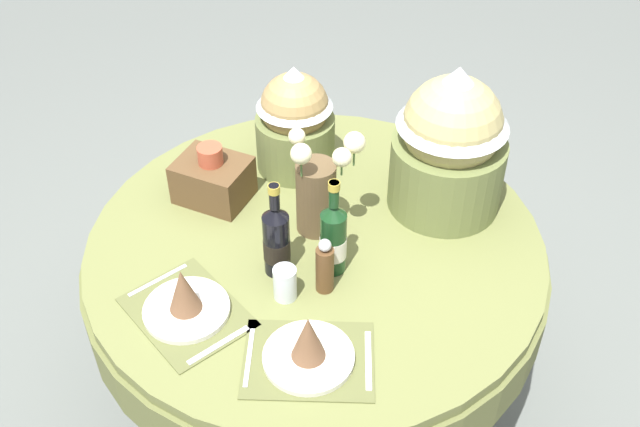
# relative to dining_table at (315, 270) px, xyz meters

# --- Properties ---
(ground) EXTENTS (8.00, 8.00, 0.00)m
(ground) POSITION_rel_dining_table_xyz_m (0.00, 0.00, -0.61)
(ground) COLOR slate
(dining_table) EXTENTS (1.43, 1.43, 0.74)m
(dining_table) POSITION_rel_dining_table_xyz_m (0.00, 0.00, 0.00)
(dining_table) COLOR olive
(dining_table) RESTS_ON ground
(place_setting_left) EXTENTS (0.42, 0.38, 0.16)m
(place_setting_left) POSITION_rel_dining_table_xyz_m (-0.20, -0.42, 0.18)
(place_setting_left) COLOR brown
(place_setting_left) RESTS_ON dining_table
(place_setting_right) EXTENTS (0.41, 0.37, 0.16)m
(place_setting_right) POSITION_rel_dining_table_xyz_m (0.18, -0.42, 0.18)
(place_setting_right) COLOR brown
(place_setting_right) RESTS_ON dining_table
(flower_vase) EXTENTS (0.22, 0.17, 0.35)m
(flower_vase) POSITION_rel_dining_table_xyz_m (-0.02, 0.06, 0.29)
(flower_vase) COLOR brown
(flower_vase) RESTS_ON dining_table
(wine_bottle_left) EXTENTS (0.08, 0.08, 0.32)m
(wine_bottle_left) POSITION_rel_dining_table_xyz_m (-0.05, -0.16, 0.25)
(wine_bottle_left) COLOR black
(wine_bottle_left) RESTS_ON dining_table
(wine_bottle_centre) EXTENTS (0.08, 0.08, 0.32)m
(wine_bottle_centre) POSITION_rel_dining_table_xyz_m (0.10, -0.09, 0.25)
(wine_bottle_centre) COLOR #143819
(wine_bottle_centre) RESTS_ON dining_table
(tumbler_near_right) EXTENTS (0.07, 0.07, 0.10)m
(tumbler_near_right) POSITION_rel_dining_table_xyz_m (0.02, -0.25, 0.18)
(tumbler_near_right) COLOR silver
(tumbler_near_right) RESTS_ON dining_table
(pepper_mill) EXTENTS (0.05, 0.05, 0.19)m
(pepper_mill) POSITION_rel_dining_table_xyz_m (0.11, -0.17, 0.21)
(pepper_mill) COLOR brown
(pepper_mill) RESTS_ON dining_table
(gift_tub_back_left) EXTENTS (0.26, 0.26, 0.38)m
(gift_tub_back_left) POSITION_rel_dining_table_xyz_m (-0.22, 0.32, 0.33)
(gift_tub_back_left) COLOR olive
(gift_tub_back_left) RESTS_ON dining_table
(gift_tub_back_right) EXTENTS (0.36, 0.36, 0.50)m
(gift_tub_back_right) POSITION_rel_dining_table_xyz_m (0.30, 0.34, 0.39)
(gift_tub_back_right) COLOR olive
(gift_tub_back_right) RESTS_ON dining_table
(woven_basket_side_left) EXTENTS (0.22, 0.18, 0.20)m
(woven_basket_side_left) POSITION_rel_dining_table_xyz_m (-0.39, 0.05, 0.21)
(woven_basket_side_left) COLOR brown
(woven_basket_side_left) RESTS_ON dining_table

